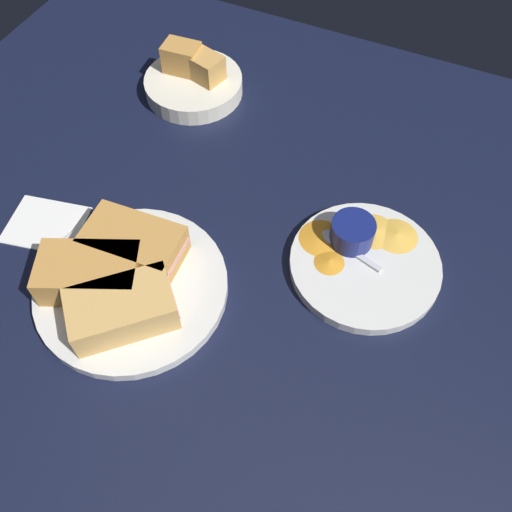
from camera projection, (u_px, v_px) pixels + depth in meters
ground_plane at (189, 239)px, 81.68cm from camera, size 110.00×110.00×3.00cm
plate_sandwich_main at (132, 287)px, 74.30cm from camera, size 25.94×25.94×1.60cm
sandwich_half_near at (134, 244)px, 74.40cm from camera, size 13.68×8.42×4.80cm
sandwich_half_far at (90, 273)px, 71.80cm from camera, size 14.96×12.19×4.80cm
sandwich_half_extra at (120, 308)px, 68.90cm from camera, size 14.64×14.48×4.80cm
ramekin_dark_sauce at (112, 316)px, 68.95cm from camera, size 6.94×6.94×3.34cm
spoon_by_dark_ramekin at (133, 286)px, 73.10cm from camera, size 2.83×9.96×0.80cm
plate_chips_companion at (365, 265)px, 76.33cm from camera, size 20.88×20.88×1.60cm
ramekin_light_gravy at (352, 232)px, 76.10cm from camera, size 6.16×6.16×3.64cm
spoon_by_gravy_ramekin at (339, 242)px, 77.04cm from camera, size 9.88×4.18×0.80cm
plantain_chip_scatter at (359, 237)px, 77.60cm from camera, size 18.20×15.36×0.60cm
bread_basket_rear at (194, 80)px, 95.96cm from camera, size 17.04×17.04×7.90cm
paper_napkin_folded at (46, 224)px, 81.04cm from camera, size 12.62×11.07×0.40cm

